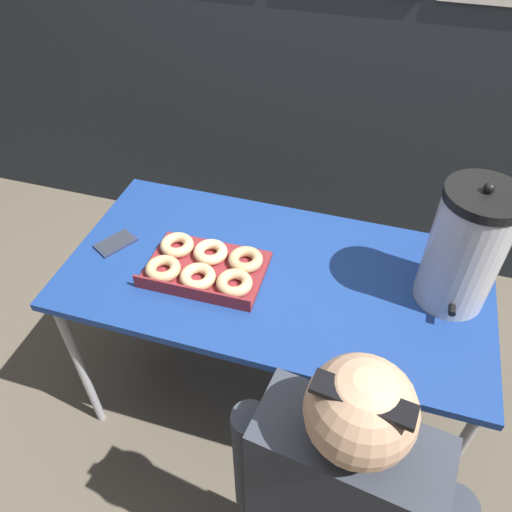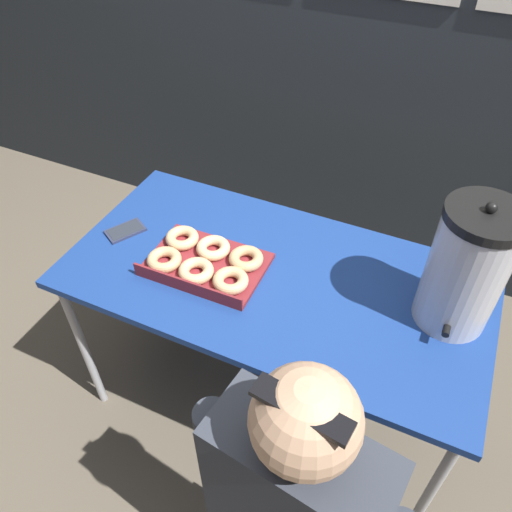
% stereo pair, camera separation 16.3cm
% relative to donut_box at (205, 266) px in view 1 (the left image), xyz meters
% --- Properties ---
extents(ground_plane, '(12.00, 12.00, 0.00)m').
position_rel_donut_box_xyz_m(ground_plane, '(0.23, 0.06, -0.79)').
color(ground_plane, brown).
extents(back_wall, '(6.00, 0.11, 2.52)m').
position_rel_donut_box_xyz_m(back_wall, '(0.23, 1.17, 0.48)').
color(back_wall, '#23282D').
rests_on(back_wall, ground).
extents(folding_table, '(1.40, 0.71, 0.76)m').
position_rel_donut_box_xyz_m(folding_table, '(0.23, 0.06, -0.08)').
color(folding_table, navy).
rests_on(folding_table, ground).
extents(donut_box, '(0.40, 0.29, 0.05)m').
position_rel_donut_box_xyz_m(donut_box, '(0.00, 0.00, 0.00)').
color(donut_box, maroon).
rests_on(donut_box, folding_table).
extents(coffee_urn, '(0.22, 0.25, 0.43)m').
position_rel_donut_box_xyz_m(coffee_urn, '(0.78, 0.12, 0.18)').
color(coffee_urn, silver).
rests_on(coffee_urn, folding_table).
extents(cell_phone, '(0.14, 0.16, 0.01)m').
position_rel_donut_box_xyz_m(cell_phone, '(-0.35, 0.03, -0.02)').
color(cell_phone, '#2D334C').
rests_on(cell_phone, folding_table).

